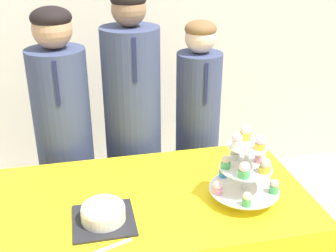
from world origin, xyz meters
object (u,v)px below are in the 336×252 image
at_px(student_0, 66,151).
at_px(student_2, 197,145).
at_px(student_1, 134,141).
at_px(cupcake_stand, 246,168).
at_px(round_cake, 103,212).

height_order(student_0, student_2, student_0).
bearing_deg(student_1, student_0, -180.00).
bearing_deg(cupcake_stand, student_2, 89.81).
height_order(round_cake, student_1, student_1).
bearing_deg(student_2, round_cake, -128.72).
distance_m(cupcake_stand, student_0, 1.05).
bearing_deg(round_cake, cupcake_stand, 2.73).
relative_size(round_cake, student_1, 0.15).
bearing_deg(cupcake_stand, student_0, 136.18).
bearing_deg(student_2, cupcake_stand, -90.19).
xyz_separation_m(round_cake, student_0, (-0.15, 0.74, -0.10)).
xyz_separation_m(round_cake, student_2, (0.59, 0.74, -0.14)).
xyz_separation_m(round_cake, student_1, (0.22, 0.74, -0.08)).
bearing_deg(student_0, student_1, 0.00).
height_order(round_cake, student_2, student_2).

